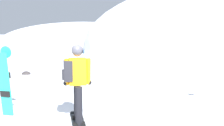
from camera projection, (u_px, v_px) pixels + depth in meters
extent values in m
ellipsoid|color=white|center=(84.00, 42.00, 55.55)|extent=(31.70, 28.53, 7.57)
cube|color=black|center=(78.00, 123.00, 6.32)|extent=(0.94, 1.52, 0.02)
cylinder|color=black|center=(76.00, 113.00, 7.08)|extent=(0.28, 0.28, 0.02)
cube|color=black|center=(77.00, 117.00, 6.55)|extent=(0.29, 0.24, 0.06)
cube|color=black|center=(79.00, 124.00, 6.08)|extent=(0.29, 0.24, 0.06)
cylinder|color=black|center=(77.00, 101.00, 6.50)|extent=(0.15, 0.15, 0.82)
cylinder|color=black|center=(79.00, 106.00, 6.04)|extent=(0.15, 0.15, 0.82)
cube|color=#F4A314|center=(78.00, 72.00, 6.19)|extent=(0.42, 0.36, 0.58)
cylinder|color=#F4A314|center=(67.00, 72.00, 6.15)|extent=(0.17, 0.20, 0.57)
cylinder|color=#F4A314|center=(88.00, 71.00, 6.24)|extent=(0.17, 0.20, 0.57)
sphere|color=black|center=(66.00, 83.00, 6.21)|extent=(0.11, 0.11, 0.11)
sphere|color=black|center=(89.00, 82.00, 6.31)|extent=(0.11, 0.11, 0.11)
cube|color=#232328|center=(68.00, 71.00, 6.15)|extent=(0.29, 0.33, 0.44)
cube|color=#232328|center=(63.00, 75.00, 6.14)|extent=(0.14, 0.21, 0.20)
sphere|color=#9E7051|center=(77.00, 52.00, 6.15)|extent=(0.21, 0.21, 0.21)
sphere|color=#4C4C56|center=(77.00, 50.00, 6.15)|extent=(0.25, 0.25, 0.25)
cube|color=navy|center=(83.00, 52.00, 6.17)|extent=(0.10, 0.17, 0.08)
cube|color=#23B7A3|center=(5.00, 85.00, 6.74)|extent=(0.28, 0.22, 1.51)
cylinder|color=#23B7A3|center=(6.00, 52.00, 6.75)|extent=(0.28, 0.06, 0.28)
cube|color=black|center=(5.00, 75.00, 6.74)|extent=(0.25, 0.09, 0.15)
cube|color=black|center=(6.00, 94.00, 6.79)|extent=(0.25, 0.09, 0.15)
ellipsoid|color=#383333|center=(26.00, 74.00, 13.49)|extent=(0.43, 0.36, 0.30)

